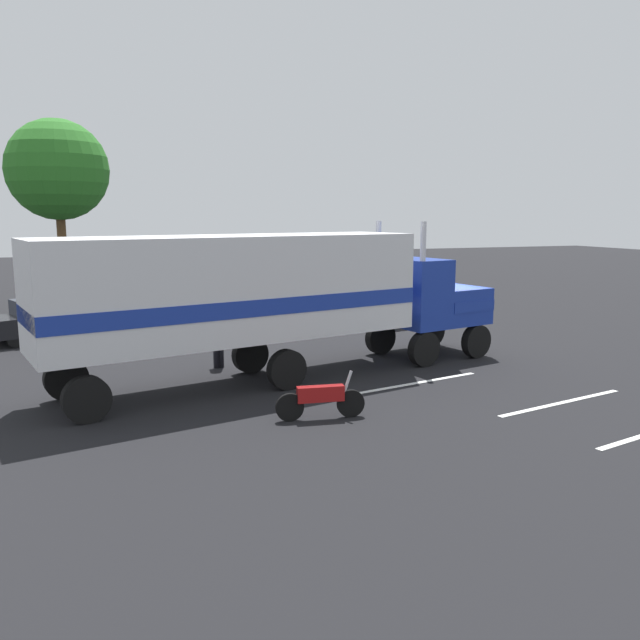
{
  "coord_description": "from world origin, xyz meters",
  "views": [
    {
      "loc": [
        -11.58,
        -18.93,
        4.7
      ],
      "look_at": [
        -5.04,
        -1.34,
        1.6
      ],
      "focal_mm": 35.86,
      "sensor_mm": 36.0,
      "label": 1
    }
  ],
  "objects_px": {
    "motorcycle": "(321,399)",
    "person_bystander": "(218,339)",
    "semi_truck": "(270,293)",
    "tree_left": "(57,170)",
    "parked_car": "(50,319)"
  },
  "relations": [
    {
      "from": "tree_left",
      "to": "parked_car",
      "type": "bearing_deg",
      "value": -92.58
    },
    {
      "from": "parked_car",
      "to": "motorcycle",
      "type": "distance_m",
      "value": 14.08
    },
    {
      "from": "person_bystander",
      "to": "tree_left",
      "type": "xyz_separation_m",
      "value": [
        -4.7,
        15.41,
        5.96
      ]
    },
    {
      "from": "person_bystander",
      "to": "motorcycle",
      "type": "bearing_deg",
      "value": -78.32
    },
    {
      "from": "motorcycle",
      "to": "tree_left",
      "type": "xyz_separation_m",
      "value": [
        -5.91,
        21.28,
        6.37
      ]
    },
    {
      "from": "semi_truck",
      "to": "person_bystander",
      "type": "height_order",
      "value": "semi_truck"
    },
    {
      "from": "semi_truck",
      "to": "parked_car",
      "type": "height_order",
      "value": "semi_truck"
    },
    {
      "from": "motorcycle",
      "to": "parked_car",
      "type": "bearing_deg",
      "value": 116.59
    },
    {
      "from": "person_bystander",
      "to": "parked_car",
      "type": "distance_m",
      "value": 8.43
    },
    {
      "from": "semi_truck",
      "to": "person_bystander",
      "type": "distance_m",
      "value": 2.83
    },
    {
      "from": "semi_truck",
      "to": "motorcycle",
      "type": "relative_size",
      "value": 6.83
    },
    {
      "from": "motorcycle",
      "to": "person_bystander",
      "type": "bearing_deg",
      "value": 101.68
    },
    {
      "from": "tree_left",
      "to": "motorcycle",
      "type": "bearing_deg",
      "value": -74.48
    },
    {
      "from": "semi_truck",
      "to": "person_bystander",
      "type": "bearing_deg",
      "value": 118.93
    },
    {
      "from": "person_bystander",
      "to": "motorcycle",
      "type": "height_order",
      "value": "person_bystander"
    }
  ]
}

